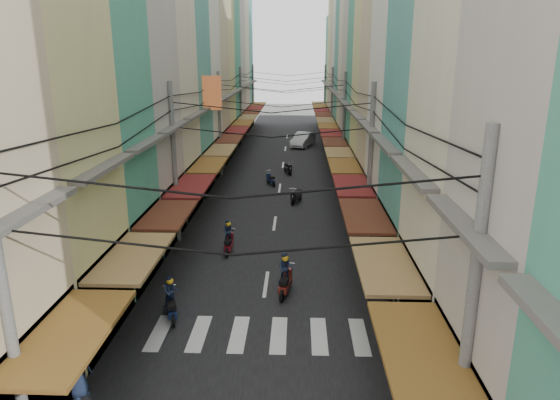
% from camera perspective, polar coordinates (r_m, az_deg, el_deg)
% --- Properties ---
extents(ground, '(160.00, 160.00, 0.00)m').
position_cam_1_polar(ground, '(23.37, -1.30, -7.49)').
color(ground, slate).
rests_on(ground, ground).
extents(road, '(10.00, 80.00, 0.02)m').
position_cam_1_polar(road, '(42.43, 0.27, 3.45)').
color(road, black).
rests_on(road, ground).
extents(sidewalk_left, '(3.00, 80.00, 0.06)m').
position_cam_1_polar(sidewalk_left, '(43.11, -8.42, 3.51)').
color(sidewalk_left, gray).
rests_on(sidewalk_left, ground).
extents(sidewalk_right, '(3.00, 80.00, 0.06)m').
position_cam_1_polar(sidewalk_right, '(42.72, 9.03, 3.36)').
color(sidewalk_right, gray).
rests_on(sidewalk_right, ground).
extents(crosswalk, '(7.55, 2.40, 0.01)m').
position_cam_1_polar(crosswalk, '(18.04, -2.44, -15.10)').
color(crosswalk, silver).
rests_on(crosswalk, ground).
extents(building_row_left, '(7.80, 67.67, 23.70)m').
position_cam_1_polar(building_row_left, '(39.02, -12.10, 16.45)').
color(building_row_left, silver).
rests_on(building_row_left, ground).
extents(building_row_right, '(7.80, 68.98, 22.59)m').
position_cam_1_polar(building_row_right, '(38.37, 12.49, 15.89)').
color(building_row_right, teal).
rests_on(building_row_right, ground).
extents(utility_poles, '(10.20, 66.13, 8.20)m').
position_cam_1_polar(utility_poles, '(36.50, 0.03, 11.82)').
color(utility_poles, slate).
rests_on(utility_poles, ground).
extents(white_car, '(5.62, 3.56, 1.85)m').
position_cam_1_polar(white_car, '(53.63, 2.61, 6.13)').
color(white_car, silver).
rests_on(white_car, ground).
extents(bicycle, '(1.57, 0.87, 1.02)m').
position_cam_1_polar(bicycle, '(21.04, 13.60, -10.79)').
color(bicycle, black).
rests_on(bicycle, ground).
extents(moving_scooters, '(4.96, 25.34, 1.79)m').
position_cam_1_polar(moving_scooters, '(26.14, -2.61, -3.67)').
color(moving_scooters, black).
rests_on(moving_scooters, ground).
extents(parked_scooters, '(12.95, 15.07, 1.00)m').
position_cam_1_polar(parked_scooters, '(20.92, 8.23, -9.20)').
color(parked_scooters, black).
rests_on(parked_scooters, ground).
extents(pedestrians, '(13.39, 23.60, 2.24)m').
position_cam_1_polar(pedestrians, '(24.00, -12.10, -4.48)').
color(pedestrians, '#29202B').
rests_on(pedestrians, ground).
extents(market_umbrella, '(2.40, 2.40, 2.53)m').
position_cam_1_polar(market_umbrella, '(19.45, 14.75, -5.97)').
color(market_umbrella, '#B2B2B7').
rests_on(market_umbrella, ground).
extents(traffic_sign, '(0.10, 0.58, 2.64)m').
position_cam_1_polar(traffic_sign, '(17.61, 13.46, -9.46)').
color(traffic_sign, slate).
rests_on(traffic_sign, ground).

